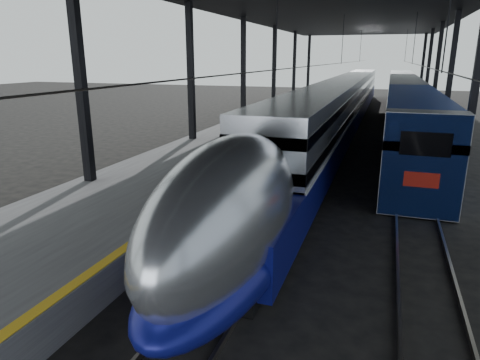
% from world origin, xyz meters
% --- Properties ---
extents(ground, '(160.00, 160.00, 0.00)m').
position_xyz_m(ground, '(0.00, 0.00, 0.00)').
color(ground, black).
rests_on(ground, ground).
extents(platform, '(6.00, 80.00, 1.00)m').
position_xyz_m(platform, '(-3.50, 20.00, 0.50)').
color(platform, '#4C4C4F').
rests_on(platform, ground).
extents(yellow_strip, '(0.30, 80.00, 0.01)m').
position_xyz_m(yellow_strip, '(-0.70, 20.00, 1.00)').
color(yellow_strip, gold).
rests_on(yellow_strip, platform).
extents(rails, '(6.52, 80.00, 0.16)m').
position_xyz_m(rails, '(4.50, 20.00, 0.08)').
color(rails, slate).
rests_on(rails, ground).
extents(canopy, '(18.00, 75.00, 9.47)m').
position_xyz_m(canopy, '(1.90, 20.00, 9.12)').
color(canopy, black).
rests_on(canopy, ground).
extents(tgv_train, '(2.90, 65.20, 4.15)m').
position_xyz_m(tgv_train, '(2.00, 27.98, 1.94)').
color(tgv_train, '#B0B2B7').
rests_on(tgv_train, ground).
extents(second_train, '(2.91, 56.05, 4.01)m').
position_xyz_m(second_train, '(7.00, 34.58, 2.03)').
color(second_train, navy).
rests_on(second_train, ground).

